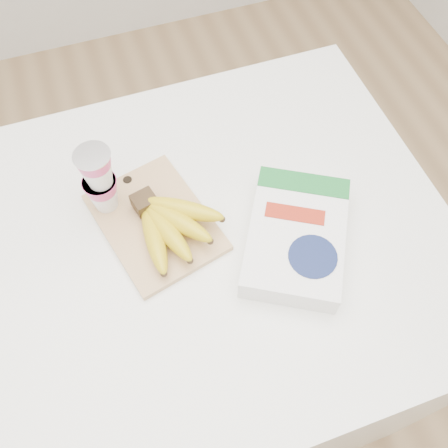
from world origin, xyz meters
name	(u,v)px	position (x,y,z in m)	size (l,w,h in m)	color
room	(100,150)	(0.00, 0.00, 1.35)	(4.00, 4.00, 4.00)	tan
table	(162,335)	(0.00, 0.00, 0.50)	(1.35, 0.90, 1.01)	white
cutting_board	(155,222)	(0.06, 0.06, 1.02)	(0.21, 0.28, 0.01)	tan
bananas	(169,224)	(0.08, 0.03, 1.05)	(0.18, 0.20, 0.07)	#382816
yogurt_stack	(99,179)	(-0.02, 0.13, 1.12)	(0.08, 0.07, 0.17)	white
cereal_box	(296,236)	(0.32, -0.08, 1.04)	(0.31, 0.34, 0.06)	white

